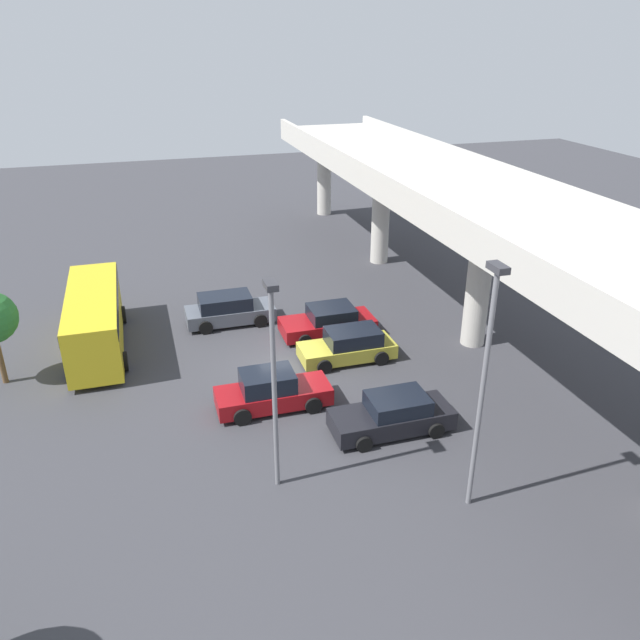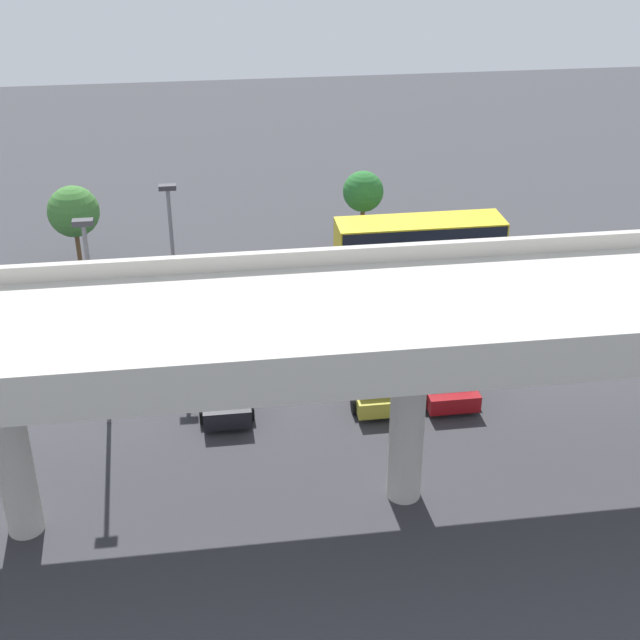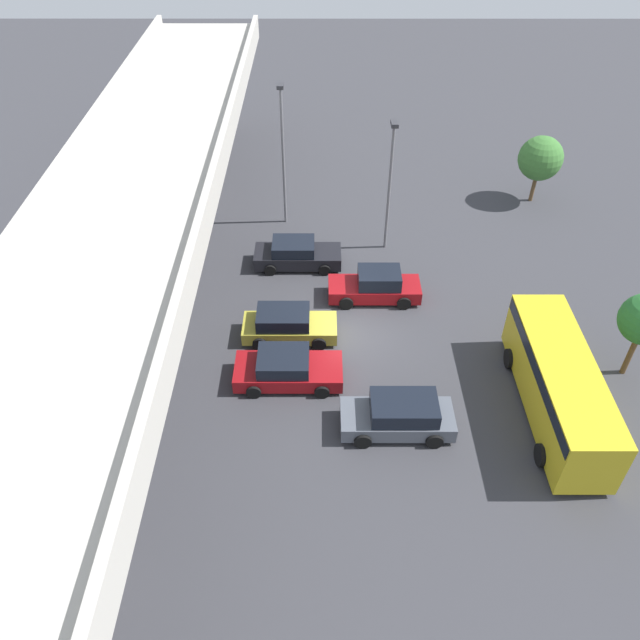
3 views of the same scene
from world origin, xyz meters
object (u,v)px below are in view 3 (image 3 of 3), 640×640
(parked_car_1, at_px, (287,369))
(shuttle_bus, at_px, (560,383))
(parked_car_3, at_px, (376,286))
(tree_front_centre, at_px, (540,158))
(parked_car_4, at_px, (297,254))
(parked_car_2, at_px, (288,325))
(lamp_post_mid_lot, at_px, (283,146))
(lamp_post_near_aisle, at_px, (390,177))
(parked_car_0, at_px, (399,416))

(parked_car_1, xyz_separation_m, shuttle_bus, (-1.75, -11.02, 0.99))
(parked_car_3, distance_m, tree_front_centre, 14.47)
(parked_car_4, bearing_deg, parked_car_2, -92.45)
(parked_car_4, xyz_separation_m, lamp_post_mid_lot, (4.45, 0.79, 4.10))
(shuttle_bus, xyz_separation_m, tree_front_centre, (17.34, -3.60, 1.17))
(parked_car_2, bearing_deg, parked_car_3, 34.20)
(parked_car_2, distance_m, lamp_post_near_aisle, 9.82)
(shuttle_bus, xyz_separation_m, lamp_post_near_aisle, (12.14, 5.95, 2.67))
(parked_car_2, relative_size, parked_car_4, 0.94)
(parked_car_4, relative_size, tree_front_centre, 1.11)
(parked_car_0, height_order, parked_car_4, parked_car_0)
(parked_car_2, xyz_separation_m, shuttle_bus, (-4.60, -11.10, 0.95))
(parked_car_2, relative_size, shuttle_bus, 0.52)
(parked_car_0, xyz_separation_m, parked_car_4, (11.34, 4.42, -0.07))
(parked_car_0, distance_m, tree_front_centre, 20.97)
(parked_car_0, bearing_deg, tree_front_centre, -118.77)
(shuttle_bus, distance_m, lamp_post_near_aisle, 13.78)
(lamp_post_mid_lot, bearing_deg, lamp_post_near_aisle, -115.32)
(parked_car_0, xyz_separation_m, tree_front_centre, (18.29, -10.04, 2.07))
(parked_car_0, bearing_deg, parked_car_1, -30.57)
(parked_car_3, xyz_separation_m, lamp_post_near_aisle, (4.62, -0.86, 3.59))
(parked_car_2, relative_size, tree_front_centre, 1.05)
(parked_car_0, height_order, parked_car_2, parked_car_0)
(parked_car_4, distance_m, lamp_post_mid_lot, 6.10)
(parked_car_2, bearing_deg, tree_front_centre, 40.90)
(parked_car_1, bearing_deg, tree_front_centre, 46.84)
(parked_car_1, height_order, parked_car_4, parked_car_4)
(parked_car_3, distance_m, parked_car_4, 4.96)
(parked_car_1, xyz_separation_m, lamp_post_mid_lot, (13.08, 0.63, 4.11))
(parked_car_0, height_order, shuttle_bus, shuttle_bus)
(shuttle_bus, bearing_deg, tree_front_centre, 168.26)
(parked_car_1, distance_m, parked_car_4, 8.64)
(parked_car_2, xyz_separation_m, lamp_post_near_aisle, (7.54, -5.15, 3.62))
(lamp_post_near_aisle, xyz_separation_m, tree_front_centre, (5.20, -9.55, -1.50))
(lamp_post_mid_lot, bearing_deg, parked_car_4, -169.88)
(tree_front_centre, bearing_deg, shuttle_bus, 168.26)
(shuttle_bus, bearing_deg, lamp_post_mid_lot, -141.86)
(shuttle_bus, bearing_deg, parked_car_3, -137.81)
(shuttle_bus, height_order, lamp_post_near_aisle, lamp_post_near_aisle)
(parked_car_0, distance_m, lamp_post_mid_lot, 17.10)
(parked_car_1, xyz_separation_m, parked_car_3, (5.76, -4.20, 0.06))
(tree_front_centre, bearing_deg, lamp_post_mid_lot, 99.33)
(shuttle_bus, relative_size, lamp_post_near_aisle, 1.16)
(parked_car_4, bearing_deg, lamp_post_near_aisle, 19.63)
(parked_car_1, distance_m, parked_car_2, 2.85)
(parked_car_0, distance_m, shuttle_bus, 6.57)
(parked_car_3, xyz_separation_m, parked_car_4, (2.87, 4.04, -0.05))
(parked_car_2, distance_m, tree_front_centre, 19.57)
(parked_car_1, distance_m, lamp_post_mid_lot, 13.73)
(parked_car_1, bearing_deg, parked_car_2, 91.78)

